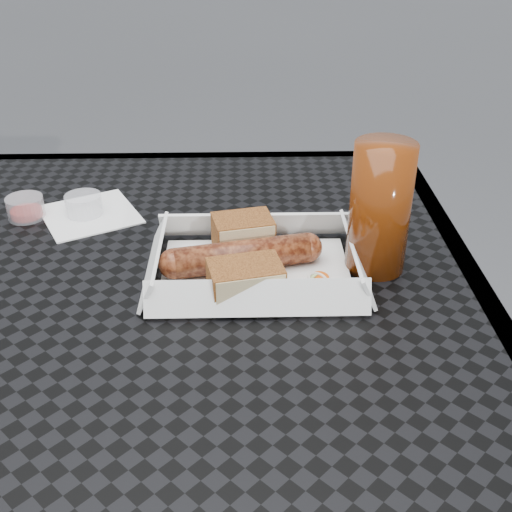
{
  "coord_description": "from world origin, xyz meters",
  "views": [
    {
      "loc": [
        0.12,
        -0.63,
        1.15
      ],
      "look_at": [
        0.13,
        0.0,
        0.78
      ],
      "focal_mm": 45.0,
      "sensor_mm": 36.0,
      "label": 1
    }
  ],
  "objects_px": {
    "patio_table": "(149,332)",
    "drink_glass": "(380,208)",
    "bratwurst": "(242,255)",
    "food_tray": "(256,272)"
  },
  "relations": [
    {
      "from": "patio_table",
      "to": "bratwurst",
      "type": "height_order",
      "value": "bratwurst"
    },
    {
      "from": "food_tray",
      "to": "bratwurst",
      "type": "bearing_deg",
      "value": 163.86
    },
    {
      "from": "bratwurst",
      "to": "food_tray",
      "type": "bearing_deg",
      "value": -16.14
    },
    {
      "from": "drink_glass",
      "to": "bratwurst",
      "type": "bearing_deg",
      "value": -177.08
    },
    {
      "from": "patio_table",
      "to": "food_tray",
      "type": "height_order",
      "value": "food_tray"
    },
    {
      "from": "patio_table",
      "to": "drink_glass",
      "type": "height_order",
      "value": "drink_glass"
    },
    {
      "from": "food_tray",
      "to": "drink_glass",
      "type": "xyz_separation_m",
      "value": [
        0.14,
        0.01,
        0.08
      ]
    },
    {
      "from": "patio_table",
      "to": "food_tray",
      "type": "distance_m",
      "value": 0.15
    },
    {
      "from": "patio_table",
      "to": "bratwurst",
      "type": "relative_size",
      "value": 4.16
    },
    {
      "from": "food_tray",
      "to": "drink_glass",
      "type": "bearing_deg",
      "value": 5.1
    }
  ]
}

